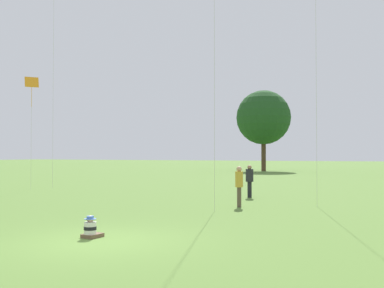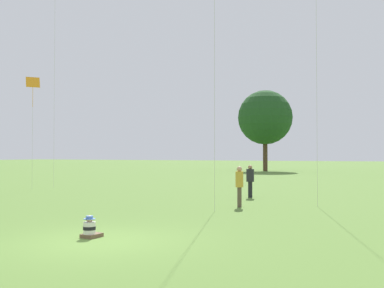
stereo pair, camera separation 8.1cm
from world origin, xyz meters
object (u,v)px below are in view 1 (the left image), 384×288
Objects in this scene: person_standing_0 at (239,183)px; distant_tree_2 at (263,118)px; person_standing_2 at (250,178)px; kite_6 at (32,85)px; seated_toddler at (91,229)px.

person_standing_0 is 0.16× the size of distant_tree_2.
person_standing_2 is 0.15× the size of distant_tree_2.
person_standing_0 is 16.44m from kite_6.
person_standing_2 is at bearing 93.72° from seated_toddler.
kite_6 reaches higher than person_standing_2.
seated_toddler is 0.08× the size of kite_6.
distant_tree_2 is at bearing 142.46° from person_standing_0.
distant_tree_2 reaches higher than kite_6.
kite_6 reaches higher than seated_toddler.
distant_tree_2 is at bearing 106.39° from seated_toddler.
person_standing_0 is 0.24× the size of kite_6.
person_standing_0 reaches higher than seated_toddler.
kite_6 is at bearing -96.23° from distant_tree_2.
seated_toddler is 19.20m from kite_6.
person_standing_0 is 1.02× the size of person_standing_2.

